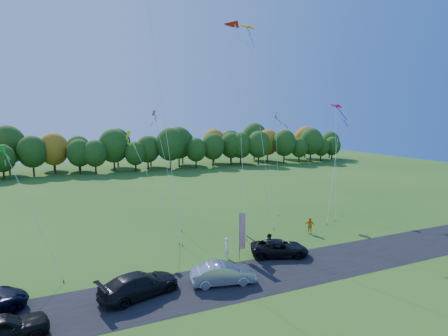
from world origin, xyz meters
name	(u,v)px	position (x,y,z in m)	size (l,w,h in m)	color
ground	(251,255)	(0.00, 0.00, 0.00)	(160.00, 160.00, 0.00)	#245D18
asphalt_strip	(274,273)	(0.00, -4.00, 0.01)	(90.00, 6.00, 0.01)	black
tree_line	(141,170)	(0.00, 55.00, 0.00)	(116.00, 12.00, 10.00)	#1E4711
black_suv	(279,248)	(2.23, -1.22, 0.70)	(2.32, 5.03, 1.40)	black
silver_sedan	(223,273)	(-4.39, -4.04, 0.78)	(1.64, 4.71, 1.55)	#B8B9BE
dark_truck_a	(139,285)	(-10.33, -3.44, 0.80)	(2.26, 5.55, 1.61)	black
person_tailgate_a	(227,248)	(-2.27, 0.04, 0.94)	(0.68, 0.45, 1.87)	white
person_tailgate_b	(269,244)	(1.55, -0.63, 0.96)	(0.93, 0.73, 1.92)	gray
person_east	(310,226)	(8.30, 2.58, 0.88)	(1.03, 0.43, 1.76)	orange
feather_flag	(242,231)	(-1.22, -0.68, 2.59)	(0.56, 0.12, 4.23)	#999999
kite_delta_blue	(158,74)	(-5.59, 10.24, 16.54)	(3.40, 12.35, 32.51)	#4C3F33
kite_parafoil_orange	(259,115)	(7.09, 11.72, 12.35)	(5.19, 13.76, 25.09)	#4C3F33
kite_delta_red	(240,120)	(2.41, 7.27, 11.82)	(3.45, 8.76, 23.92)	#4C3F33
kite_parafoil_rainbow	(336,158)	(16.78, 8.80, 6.99)	(7.34, 8.08, 14.31)	#4C3F33
kite_diamond_yellow	(153,186)	(-6.93, 7.79, 5.34)	(4.11, 6.44, 11.08)	#4C3F33
kite_diamond_green	(32,212)	(-17.12, 3.29, 4.94)	(4.42, 5.68, 10.23)	#4C3F33
kite_diamond_white	(277,162)	(9.95, 11.84, 6.40)	(2.92, 5.48, 13.31)	#4C3F33
kite_diamond_pink	(167,168)	(-4.54, 11.52, 6.48)	(1.94, 6.47, 13.24)	#4C3F33
kite_diamond_blue_low	(333,178)	(14.89, 7.03, 4.81)	(6.29, 5.92, 10.05)	#4C3F33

